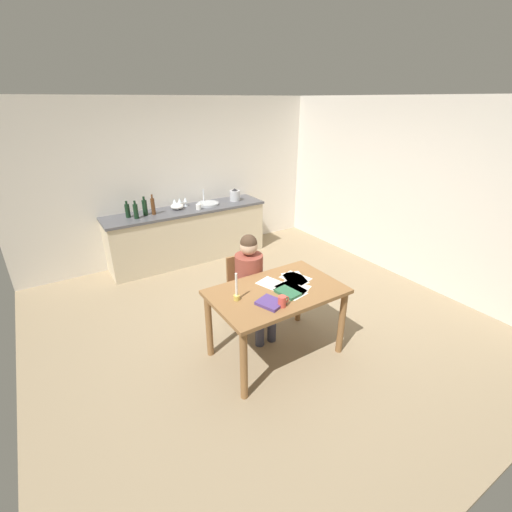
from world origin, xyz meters
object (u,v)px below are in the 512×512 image
at_px(sink_unit, 208,204).
at_px(bottle_oil, 127,210).
at_px(mixing_bowl, 177,206).
at_px(coffee_mug, 282,301).
at_px(wine_glass_back_left, 174,201).
at_px(dining_table, 276,300).
at_px(candlestick, 236,293).
at_px(chair_at_table, 246,288).
at_px(bottle_sauce, 153,206).
at_px(stovetop_kettle, 235,195).
at_px(wine_glass_by_kettle, 180,201).
at_px(wine_glass_near_sink, 185,200).
at_px(person_seated, 252,279).
at_px(bottle_wine_red, 145,207).
at_px(bottle_vinegar, 136,211).
at_px(book_magazine, 270,303).
at_px(book_cookery, 288,293).
at_px(teacup_on_counter, 199,207).

distance_m(sink_unit, bottle_oil, 1.31).
bearing_deg(mixing_bowl, coffee_mug, -93.51).
distance_m(mixing_bowl, wine_glass_back_left, 0.11).
bearing_deg(dining_table, candlestick, 172.83).
relative_size(chair_at_table, bottle_sauce, 2.77).
distance_m(mixing_bowl, stovetop_kettle, 1.05).
height_order(sink_unit, wine_glass_by_kettle, sink_unit).
xyz_separation_m(mixing_bowl, wine_glass_back_left, (-0.01, 0.10, 0.06)).
xyz_separation_m(stovetop_kettle, wine_glass_near_sink, (-0.86, 0.15, 0.01)).
bearing_deg(person_seated, bottle_wine_red, 101.91).
bearing_deg(candlestick, bottle_vinegar, 94.28).
bearing_deg(candlestick, wine_glass_back_left, 80.47).
bearing_deg(bottle_sauce, mixing_bowl, 9.98).
height_order(coffee_mug, sink_unit, sink_unit).
bearing_deg(person_seated, mixing_bowl, 89.04).
xyz_separation_m(person_seated, book_magazine, (-0.23, -0.70, 0.12)).
xyz_separation_m(dining_table, coffee_mug, (-0.13, -0.27, 0.17)).
bearing_deg(wine_glass_back_left, stovetop_kettle, -8.11).
relative_size(coffee_mug, wine_glass_back_left, 0.77).
bearing_deg(bottle_wine_red, sink_unit, -0.91).
distance_m(stovetop_kettle, wine_glass_back_left, 1.06).
distance_m(book_cookery, wine_glass_by_kettle, 3.09).
bearing_deg(mixing_bowl, candlestick, -99.95).
xyz_separation_m(bottle_vinegar, mixing_bowl, (0.69, 0.13, -0.07)).
distance_m(book_magazine, bottle_sauce, 2.99).
xyz_separation_m(chair_at_table, teacup_on_counter, (0.32, 2.01, 0.45)).
bearing_deg(bottle_oil, book_magazine, -80.31).
height_order(dining_table, teacup_on_counter, teacup_on_counter).
distance_m(dining_table, person_seated, 0.51).
distance_m(dining_table, bottle_wine_red, 2.90).
height_order(book_magazine, bottle_wine_red, bottle_wine_red).
relative_size(chair_at_table, bottle_oil, 3.44).
relative_size(mixing_bowl, teacup_on_counter, 1.76).
bearing_deg(bottle_vinegar, bottle_sauce, 11.77).
bearing_deg(sink_unit, mixing_bowl, 174.48).
distance_m(candlestick, book_magazine, 0.34).
height_order(sink_unit, wine_glass_back_left, sink_unit).
distance_m(bottle_vinegar, bottle_sauce, 0.29).
bearing_deg(candlestick, wine_glass_near_sink, 76.90).
xyz_separation_m(wine_glass_near_sink, wine_glass_back_left, (-0.19, 0.00, 0.00)).
bearing_deg(book_cookery, candlestick, 151.04).
bearing_deg(bottle_vinegar, bottle_wine_red, 30.56).
height_order(dining_table, wine_glass_by_kettle, wine_glass_by_kettle).
bearing_deg(dining_table, wine_glass_by_kettle, 87.21).
distance_m(bottle_vinegar, wine_glass_near_sink, 0.91).
bearing_deg(person_seated, dining_table, -92.37).
distance_m(person_seated, bottle_oil, 2.49).
bearing_deg(sink_unit, bottle_vinegar, -176.21).
bearing_deg(book_cookery, teacup_on_counter, 74.98).
bearing_deg(dining_table, wine_glass_near_sink, 85.30).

